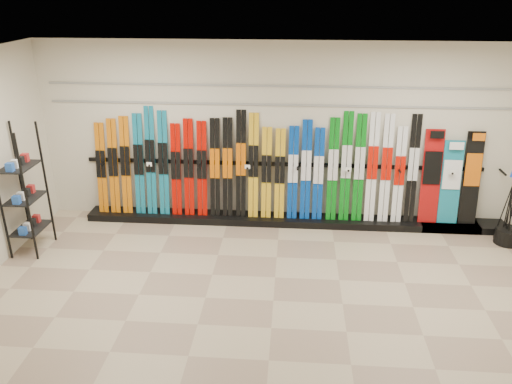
{
  "coord_description": "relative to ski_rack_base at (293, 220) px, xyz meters",
  "views": [
    {
      "loc": [
        0.19,
        -5.41,
        3.8
      ],
      "look_at": [
        -0.3,
        1.0,
        1.1
      ],
      "focal_mm": 35.0,
      "sensor_mm": 36.0,
      "label": 1
    }
  ],
  "objects": [
    {
      "name": "floor",
      "position": [
        -0.22,
        -2.28,
        -0.06
      ],
      "size": [
        8.0,
        8.0,
        0.0
      ],
      "primitive_type": "plane",
      "color": "gray",
      "rests_on": "ground"
    },
    {
      "name": "back_wall",
      "position": [
        -0.22,
        0.22,
        1.44
      ],
      "size": [
        8.0,
        0.0,
        8.0
      ],
      "primitive_type": "plane",
      "rotation": [
        1.57,
        0.0,
        0.0
      ],
      "color": "beige",
      "rests_on": "floor"
    },
    {
      "name": "ceiling",
      "position": [
        -0.22,
        -2.28,
        2.94
      ],
      "size": [
        8.0,
        8.0,
        0.0
      ],
      "primitive_type": "plane",
      "rotation": [
        3.14,
        0.0,
        0.0
      ],
      "color": "silver",
      "rests_on": "back_wall"
    },
    {
      "name": "ski_rack_base",
      "position": [
        0.0,
        0.0,
        0.0
      ],
      "size": [
        8.0,
        0.4,
        0.12
      ],
      "primitive_type": "cube",
      "color": "black",
      "rests_on": "floor"
    },
    {
      "name": "skis",
      "position": [
        -0.65,
        0.07,
        0.9
      ],
      "size": [
        5.36,
        0.29,
        1.82
      ],
      "color": "#C2620A",
      "rests_on": "ski_rack_base"
    },
    {
      "name": "snowboards",
      "position": [
        2.53,
        0.07,
        0.8
      ],
      "size": [
        0.93,
        0.24,
        1.54
      ],
      "color": "#990C0C",
      "rests_on": "ski_rack_base"
    },
    {
      "name": "accessory_rack",
      "position": [
        -3.97,
        -1.19,
        0.91
      ],
      "size": [
        0.4,
        0.6,
        1.94
      ],
      "primitive_type": "cube",
      "color": "black",
      "rests_on": "floor"
    },
    {
      "name": "pole_bin",
      "position": [
        3.38,
        -0.44,
        0.07
      ],
      "size": [
        0.38,
        0.38,
        0.25
      ],
      "primitive_type": "cylinder",
      "color": "black",
      "rests_on": "floor"
    },
    {
      "name": "ski_poles",
      "position": [
        3.34,
        -0.43,
        0.55
      ],
      "size": [
        0.26,
        0.3,
        1.18
      ],
      "color": "black",
      "rests_on": "pole_bin"
    },
    {
      "name": "slatwall_rail_0",
      "position": [
        -0.22,
        0.2,
        1.94
      ],
      "size": [
        7.6,
        0.02,
        0.03
      ],
      "primitive_type": "cube",
      "color": "gray",
      "rests_on": "back_wall"
    },
    {
      "name": "slatwall_rail_1",
      "position": [
        -0.22,
        0.2,
        2.24
      ],
      "size": [
        7.6,
        0.02,
        0.03
      ],
      "primitive_type": "cube",
      "color": "gray",
      "rests_on": "back_wall"
    }
  ]
}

